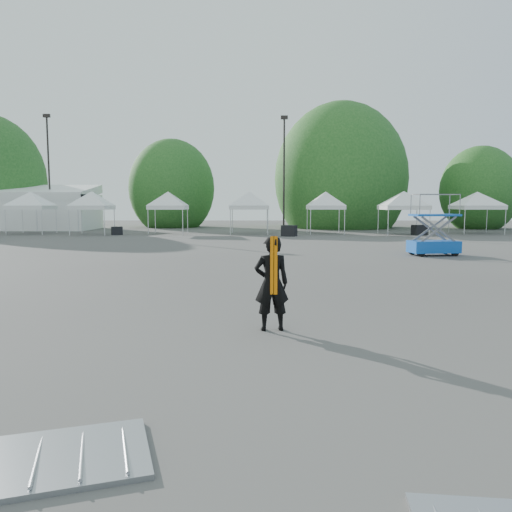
{
  "coord_description": "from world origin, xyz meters",
  "views": [
    {
      "loc": [
        0.79,
        -11.18,
        2.38
      ],
      "look_at": [
        0.74,
        -0.9,
        1.3
      ],
      "focal_mm": 35.0,
      "sensor_mm": 36.0,
      "label": 1
    }
  ],
  "objects": [
    {
      "name": "tree_mid_e",
      "position": [
        9.0,
        39.0,
        4.84
      ],
      "size": [
        5.12,
        5.12,
        7.79
      ],
      "color": "#382314",
      "rests_on": "ground"
    },
    {
      "name": "tent_b",
      "position": [
        -17.18,
        28.34,
        3.06
      ],
      "size": [
        4.22,
        4.22,
        3.88
      ],
      "color": "silver",
      "rests_on": "ground"
    },
    {
      "name": "tent_e",
      "position": [
        0.1,
        28.22,
        3.06
      ],
      "size": [
        4.32,
        4.32,
        3.88
      ],
      "color": "silver",
      "rests_on": "ground"
    },
    {
      "name": "tent_c",
      "position": [
        -12.02,
        27.35,
        3.06
      ],
      "size": [
        4.01,
        4.01,
        3.88
      ],
      "color": "silver",
      "rests_on": "ground"
    },
    {
      "name": "crate_east",
      "position": [
        13.12,
        26.95,
        0.38
      ],
      "size": [
        1.16,
        1.01,
        0.77
      ],
      "primitive_type": "cube",
      "rotation": [
        0.0,
        0.0,
        0.28
      ],
      "color": "black",
      "rests_on": "ground"
    },
    {
      "name": "marquee",
      "position": [
        -22.0,
        35.0,
        1.97
      ],
      "size": [
        15.0,
        6.25,
        4.23
      ],
      "color": "white",
      "rests_on": "ground"
    },
    {
      "name": "tent_g",
      "position": [
        11.89,
        27.1,
        3.06
      ],
      "size": [
        4.62,
        4.62,
        3.88
      ],
      "color": "silver",
      "rests_on": "ground"
    },
    {
      "name": "crate_mid",
      "position": [
        3.07,
        25.43,
        0.4
      ],
      "size": [
        1.25,
        1.11,
        0.8
      ],
      "primitive_type": "cube",
      "rotation": [
        0.0,
        0.0,
        -0.36
      ],
      "color": "black",
      "rests_on": "ground"
    },
    {
      "name": "tent_d",
      "position": [
        -6.3,
        28.24,
        3.06
      ],
      "size": [
        4.03,
        4.03,
        3.88
      ],
      "color": "silver",
      "rests_on": "ground"
    },
    {
      "name": "ground",
      "position": [
        0.0,
        0.0,
        0.0
      ],
      "size": [
        120.0,
        120.0,
        0.0
      ],
      "primitive_type": "plane",
      "color": "#474442",
      "rests_on": "ground"
    },
    {
      "name": "light_pole_west",
      "position": [
        -18.0,
        34.0,
        5.77
      ],
      "size": [
        0.6,
        0.25,
        10.3
      ],
      "color": "black",
      "rests_on": "ground"
    },
    {
      "name": "crate_west",
      "position": [
        -10.02,
        26.87,
        0.32
      ],
      "size": [
        0.99,
        0.89,
        0.63
      ],
      "primitive_type": "cube",
      "rotation": [
        0.0,
        0.0,
        0.38
      ],
      "color": "black",
      "rests_on": "ground"
    },
    {
      "name": "light_pole_east",
      "position": [
        3.0,
        32.0,
        5.52
      ],
      "size": [
        0.6,
        0.25,
        9.8
      ],
      "color": "black",
      "rests_on": "ground"
    },
    {
      "name": "scissor_lift",
      "position": [
        8.88,
        11.75,
        1.42
      ],
      "size": [
        2.31,
        1.37,
        2.82
      ],
      "rotation": [
        0.0,
        0.0,
        0.13
      ],
      "color": "#0C40A8",
      "rests_on": "ground"
    },
    {
      "name": "tent_f",
      "position": [
        6.12,
        28.46,
        3.06
      ],
      "size": [
        3.98,
        3.98,
        3.88
      ],
      "color": "silver",
      "rests_on": "ground"
    },
    {
      "name": "tree_far_e",
      "position": [
        22.0,
        37.0,
        3.63
      ],
      "size": [
        3.84,
        3.84,
        5.84
      ],
      "color": "#382314",
      "rests_on": "ground"
    },
    {
      "name": "tree_mid_w",
      "position": [
        -8.0,
        40.0,
        3.93
      ],
      "size": [
        4.16,
        4.16,
        6.33
      ],
      "color": "#382314",
      "rests_on": "ground"
    },
    {
      "name": "barrier_left",
      "position": [
        -1.42,
        -6.9,
        0.04
      ],
      "size": [
        2.63,
        1.86,
        0.08
      ],
      "rotation": [
        0.0,
        0.0,
        0.31
      ],
      "color": "#9DA0A5",
      "rests_on": "ground"
    },
    {
      "name": "man",
      "position": [
        1.04,
        -1.95,
        0.9
      ],
      "size": [
        0.7,
        0.51,
        1.79
      ],
      "rotation": [
        0.0,
        0.0,
        3.28
      ],
      "color": "black",
      "rests_on": "ground"
    },
    {
      "name": "tent_h",
      "position": [
        18.27,
        28.89,
        3.06
      ],
      "size": [
        4.71,
        4.71,
        3.88
      ],
      "color": "silver",
      "rests_on": "ground"
    }
  ]
}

